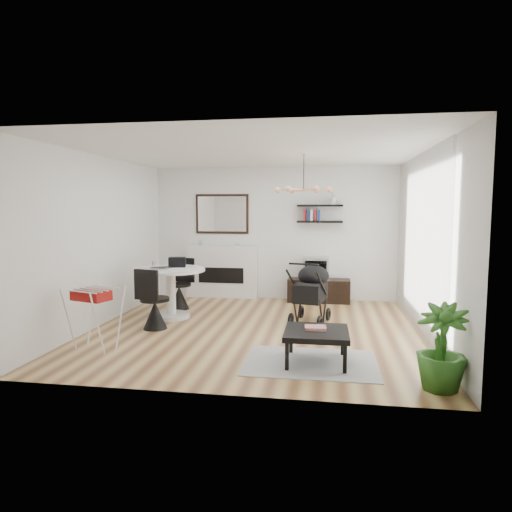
% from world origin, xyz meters
% --- Properties ---
extents(floor, '(5.00, 5.00, 0.00)m').
position_xyz_m(floor, '(0.00, 0.00, 0.00)').
color(floor, brown).
rests_on(floor, ground).
extents(ceiling, '(5.00, 5.00, 0.00)m').
position_xyz_m(ceiling, '(0.00, 0.00, 2.70)').
color(ceiling, white).
rests_on(ceiling, wall_back).
extents(wall_back, '(5.00, 0.00, 5.00)m').
position_xyz_m(wall_back, '(0.00, 2.50, 1.35)').
color(wall_back, white).
rests_on(wall_back, floor).
extents(wall_left, '(0.00, 5.00, 5.00)m').
position_xyz_m(wall_left, '(-2.50, 0.00, 1.35)').
color(wall_left, white).
rests_on(wall_left, floor).
extents(wall_right, '(0.00, 5.00, 5.00)m').
position_xyz_m(wall_right, '(2.50, 0.00, 1.35)').
color(wall_right, white).
rests_on(wall_right, floor).
extents(sheer_curtain, '(0.04, 3.60, 2.60)m').
position_xyz_m(sheer_curtain, '(2.40, 0.20, 1.35)').
color(sheer_curtain, white).
rests_on(sheer_curtain, wall_right).
extents(fireplace, '(1.50, 0.17, 2.16)m').
position_xyz_m(fireplace, '(-1.10, 2.42, 0.69)').
color(fireplace, white).
rests_on(fireplace, floor).
extents(shelf_lower, '(0.90, 0.25, 0.04)m').
position_xyz_m(shelf_lower, '(0.92, 2.37, 1.60)').
color(shelf_lower, black).
rests_on(shelf_lower, wall_back).
extents(shelf_upper, '(0.90, 0.25, 0.04)m').
position_xyz_m(shelf_upper, '(0.92, 2.37, 1.92)').
color(shelf_upper, black).
rests_on(shelf_upper, wall_back).
extents(pendant_lamp, '(0.90, 0.90, 0.10)m').
position_xyz_m(pendant_lamp, '(0.70, 0.30, 2.15)').
color(pendant_lamp, tan).
rests_on(pendant_lamp, ceiling).
extents(tv_console, '(1.23, 0.43, 0.46)m').
position_xyz_m(tv_console, '(0.92, 2.28, 0.23)').
color(tv_console, black).
rests_on(tv_console, floor).
extents(crt_tv, '(0.50, 0.44, 0.44)m').
position_xyz_m(crt_tv, '(0.86, 2.27, 0.68)').
color(crt_tv, '#B6B6B8').
rests_on(crt_tv, tv_console).
extents(dining_table, '(1.16, 1.16, 0.85)m').
position_xyz_m(dining_table, '(-1.55, 0.54, 0.56)').
color(dining_table, white).
rests_on(dining_table, floor).
extents(laptop, '(0.42, 0.39, 0.03)m').
position_xyz_m(laptop, '(-1.68, 0.47, 0.86)').
color(laptop, black).
rests_on(laptop, dining_table).
extents(black_bag, '(0.31, 0.23, 0.17)m').
position_xyz_m(black_bag, '(-1.50, 0.75, 0.94)').
color(black_bag, black).
rests_on(black_bag, dining_table).
extents(newspaper, '(0.44, 0.41, 0.01)m').
position_xyz_m(newspaper, '(-1.36, 0.43, 0.85)').
color(newspaper, white).
rests_on(newspaper, dining_table).
extents(drinking_glass, '(0.06, 0.06, 0.10)m').
position_xyz_m(drinking_glass, '(-1.90, 0.69, 0.90)').
color(drinking_glass, white).
rests_on(drinking_glass, dining_table).
extents(chair_far, '(0.48, 0.50, 0.94)m').
position_xyz_m(chair_far, '(-1.63, 1.23, 0.30)').
color(chair_far, black).
rests_on(chair_far, floor).
extents(chair_near, '(0.48, 0.50, 0.96)m').
position_xyz_m(chair_near, '(-1.56, -0.21, 0.30)').
color(chair_near, black).
rests_on(chair_near, floor).
extents(drying_rack, '(0.68, 0.66, 0.83)m').
position_xyz_m(drying_rack, '(-1.94, -1.31, 0.44)').
color(drying_rack, white).
rests_on(drying_rack, floor).
extents(stroller, '(0.69, 0.92, 1.05)m').
position_xyz_m(stroller, '(0.83, 0.61, 0.45)').
color(stroller, black).
rests_on(stroller, floor).
extents(rug, '(1.59, 1.15, 0.01)m').
position_xyz_m(rug, '(0.90, -1.40, 0.01)').
color(rug, gray).
rests_on(rug, floor).
extents(coffee_table, '(0.77, 0.77, 0.39)m').
position_xyz_m(coffee_table, '(0.96, -1.39, 0.36)').
color(coffee_table, black).
rests_on(coffee_table, rug).
extents(magazines, '(0.27, 0.22, 0.04)m').
position_xyz_m(magazines, '(0.95, -1.34, 0.42)').
color(magazines, '#CF3B33').
rests_on(magazines, coffee_table).
extents(potted_plant, '(0.64, 0.64, 0.90)m').
position_xyz_m(potted_plant, '(2.25, -2.01, 0.45)').
color(potted_plant, '#29601B').
rests_on(potted_plant, floor).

